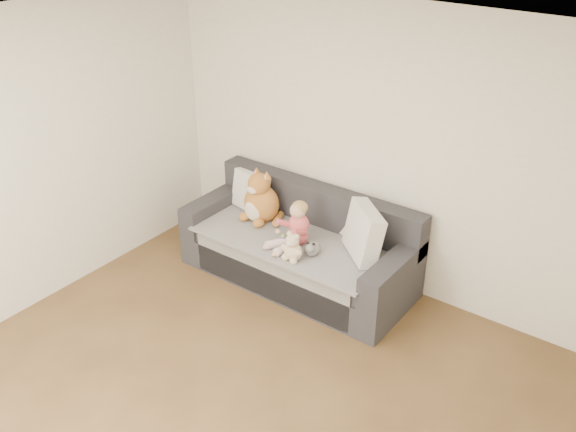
% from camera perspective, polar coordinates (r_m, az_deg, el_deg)
% --- Properties ---
extents(room_shell, '(5.00, 5.00, 5.00)m').
position_cam_1_polar(room_shell, '(4.15, -5.59, -3.28)').
color(room_shell, brown).
rests_on(room_shell, ground).
extents(sofa, '(2.20, 0.94, 0.85)m').
position_cam_1_polar(sofa, '(6.06, 1.07, -2.96)').
color(sofa, '#2D2C32').
rests_on(sofa, ground).
extents(cushion_left, '(0.44, 0.26, 0.39)m').
position_cam_1_polar(cushion_left, '(6.35, -3.34, 2.19)').
color(cushion_left, silver).
rests_on(cushion_left, sofa).
extents(cushion_right_back, '(0.43, 0.29, 0.37)m').
position_cam_1_polar(cushion_right_back, '(5.88, 5.98, -0.30)').
color(cushion_right_back, silver).
rests_on(cushion_right_back, sofa).
extents(cushion_right_front, '(0.52, 0.49, 0.47)m').
position_cam_1_polar(cushion_right_front, '(5.58, 6.73, -1.49)').
color(cushion_right_front, silver).
rests_on(cushion_right_front, sofa).
extents(toddler, '(0.30, 0.44, 0.43)m').
position_cam_1_polar(toddler, '(5.73, 0.69, -0.97)').
color(toddler, '#D74B60').
rests_on(toddler, sofa).
extents(plush_cat, '(0.43, 0.37, 0.55)m').
position_cam_1_polar(plush_cat, '(6.14, -2.46, 1.36)').
color(plush_cat, '#A35524').
rests_on(plush_cat, sofa).
extents(teddy_bear, '(0.22, 0.16, 0.27)m').
position_cam_1_polar(teddy_bear, '(5.54, 0.40, -2.95)').
color(teddy_bear, tan).
rests_on(teddy_bear, sofa).
extents(plush_cow, '(0.13, 0.20, 0.16)m').
position_cam_1_polar(plush_cow, '(5.63, 2.16, -2.90)').
color(plush_cow, white).
rests_on(plush_cow, sofa).
extents(sippy_cup, '(0.10, 0.06, 0.11)m').
position_cam_1_polar(sippy_cup, '(5.79, -0.46, -2.02)').
color(sippy_cup, '#603797').
rests_on(sippy_cup, sofa).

